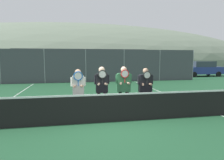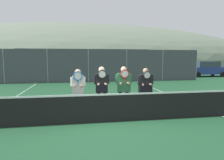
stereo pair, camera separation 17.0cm
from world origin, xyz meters
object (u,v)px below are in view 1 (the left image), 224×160
player_center_left (102,87)px  player_center_right (124,86)px  player_rightmost (145,87)px  car_right_of_center (162,69)px  car_center (121,69)px  car_far_right (202,69)px  car_left_of_center (77,70)px  car_far_left (29,71)px  player_leftmost (78,89)px

player_center_left → player_center_right: 0.86m
player_center_left → player_rightmost: player_center_left is taller
player_center_left → car_right_of_center: (8.91, 14.03, -0.25)m
player_center_right → player_center_left: bearing=-176.9°
player_rightmost → car_right_of_center: (7.23, 14.13, -0.21)m
car_center → car_far_right: bearing=-2.6°
car_far_right → car_left_of_center: bearing=178.7°
player_center_right → player_rightmost: size_ratio=1.03×
player_center_right → player_rightmost: 0.84m
car_far_left → player_center_right: bearing=-65.4°
player_leftmost → car_left_of_center: size_ratio=0.44×
player_center_right → player_rightmost: bearing=-9.9°
car_left_of_center → car_far_right: bearing=-1.3°
car_center → player_leftmost: bearing=-109.3°
player_rightmost → car_far_right: player_rightmost is taller
car_left_of_center → car_right_of_center: 9.55m
player_center_right → car_right_of_center: player_center_right is taller
player_center_left → car_far_left: (-5.43, 13.80, -0.26)m
player_center_right → car_left_of_center: (-1.49, 14.16, -0.26)m
player_center_left → player_leftmost: bearing=-179.6°
player_center_right → car_far_right: size_ratio=0.39×
car_left_of_center → car_center: 4.78m
player_center_right → car_right_of_center: size_ratio=0.46×
player_center_left → car_far_left: 14.83m
player_leftmost → player_rightmost: 2.55m
car_far_right → car_center: bearing=177.4°
player_center_right → car_center: 14.64m
car_far_left → car_far_right: bearing=0.2°
player_rightmost → car_far_left: (-7.11, 13.90, -0.22)m
player_rightmost → car_right_of_center: 15.87m
car_right_of_center → car_center: bearing=176.6°
car_far_left → player_rightmost: bearing=-62.9°
player_leftmost → car_left_of_center: 14.22m
player_center_left → car_far_left: bearing=111.5°
car_center → car_far_right: car_far_right is taller
player_center_right → player_leftmost: bearing=-178.3°
player_rightmost → car_far_left: 15.61m
player_leftmost → car_right_of_center: player_leftmost is taller
player_rightmost → car_far_right: 18.58m
player_center_right → car_right_of_center: (8.05, 13.98, -0.25)m
player_leftmost → car_far_right: bearing=43.2°
player_rightmost → car_right_of_center: player_rightmost is taller
car_right_of_center → car_far_left: bearing=-179.1°
player_center_right → car_left_of_center: 14.24m
player_rightmost → car_center: 14.62m
car_far_left → car_right_of_center: size_ratio=1.06×
player_leftmost → car_left_of_center: bearing=89.1°
player_leftmost → car_center: 15.17m
player_center_left → car_center: size_ratio=0.43×
car_left_of_center → car_far_right: car_far_right is taller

